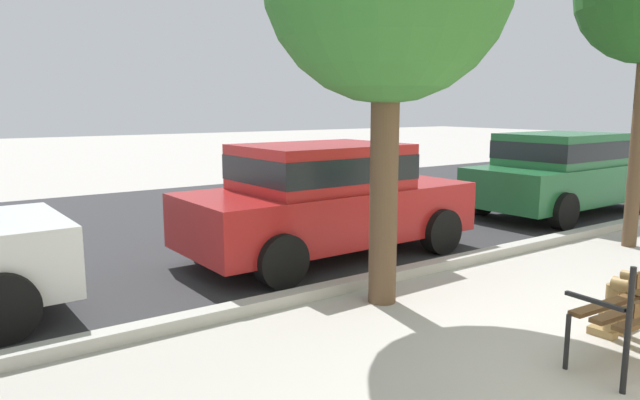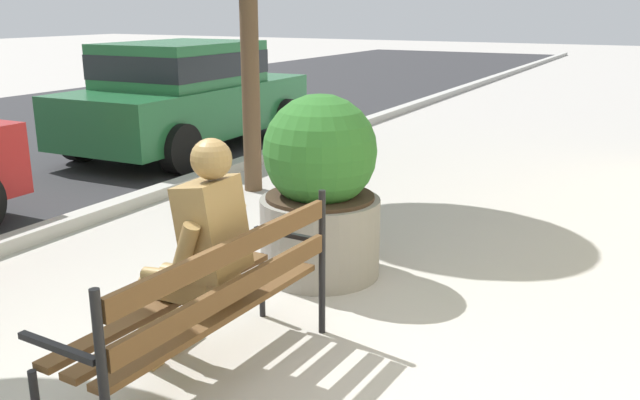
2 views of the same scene
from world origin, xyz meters
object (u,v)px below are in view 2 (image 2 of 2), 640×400
object	(u,v)px
park_bench	(211,297)
bronze_statue_seated	(194,260)
concrete_planter	(320,190)
parked_car_green	(187,93)

from	to	relation	value
park_bench	bronze_statue_seated	world-z (taller)	bronze_statue_seated
concrete_planter	bronze_statue_seated	bearing A→B (deg)	-177.21
bronze_statue_seated	parked_car_green	world-z (taller)	parked_car_green
park_bench	bronze_statue_seated	xyz separation A→B (m)	(0.14, 0.21, 0.12)
bronze_statue_seated	concrete_planter	distance (m)	1.63
bronze_statue_seated	concrete_planter	world-z (taller)	concrete_planter
park_bench	concrete_planter	xyz separation A→B (m)	(1.76, 0.29, 0.13)
bronze_statue_seated	parked_car_green	size ratio (longest dim) A/B	0.33
bronze_statue_seated	concrete_planter	size ratio (longest dim) A/B	0.97
bronze_statue_seated	concrete_planter	bearing A→B (deg)	2.79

